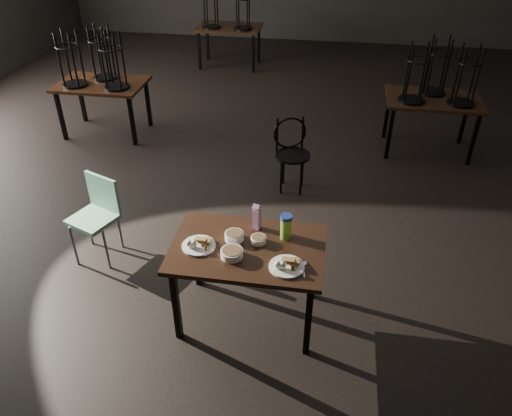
% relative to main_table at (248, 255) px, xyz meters
% --- Properties ---
extents(main_table, '(1.20, 0.80, 0.75)m').
position_rel_main_table_xyz_m(main_table, '(0.00, 0.00, 0.00)').
color(main_table, black).
rests_on(main_table, ground).
extents(plate_left, '(0.26, 0.26, 0.09)m').
position_rel_main_table_xyz_m(plate_left, '(-0.38, -0.06, 0.10)').
color(plate_left, white).
rests_on(plate_left, main_table).
extents(plate_right, '(0.27, 0.27, 0.09)m').
position_rel_main_table_xyz_m(plate_right, '(0.32, -0.19, 0.10)').
color(plate_right, white).
rests_on(plate_right, main_table).
extents(bowl_near, '(0.15, 0.15, 0.06)m').
position_rel_main_table_xyz_m(bowl_near, '(-0.12, 0.08, 0.11)').
color(bowl_near, white).
rests_on(bowl_near, main_table).
extents(bowl_far, '(0.12, 0.12, 0.05)m').
position_rel_main_table_xyz_m(bowl_far, '(0.07, 0.07, 0.11)').
color(bowl_far, white).
rests_on(bowl_far, main_table).
extents(bowl_big, '(0.17, 0.17, 0.06)m').
position_rel_main_table_xyz_m(bowl_big, '(-0.10, -0.13, 0.11)').
color(bowl_big, white).
rests_on(bowl_big, main_table).
extents(juice_carton, '(0.07, 0.07, 0.23)m').
position_rel_main_table_xyz_m(juice_carton, '(0.03, 0.26, 0.19)').
color(juice_carton, '#881872').
rests_on(juice_carton, main_table).
extents(water_bottle, '(0.11, 0.11, 0.22)m').
position_rel_main_table_xyz_m(water_bottle, '(0.28, 0.17, 0.19)').
color(water_bottle, '#8DDD41').
rests_on(water_bottle, main_table).
extents(spoon, '(0.05, 0.19, 0.01)m').
position_rel_main_table_xyz_m(spoon, '(0.46, -0.14, 0.08)').
color(spoon, silver).
rests_on(spoon, main_table).
extents(bentwood_chair, '(0.45, 0.44, 0.86)m').
position_rel_main_table_xyz_m(bentwood_chair, '(0.13, 2.18, -0.16)').
color(bentwood_chair, black).
rests_on(bentwood_chair, ground).
extents(school_chair, '(0.50, 0.50, 0.83)m').
position_rel_main_table_xyz_m(school_chair, '(-1.57, 0.62, -0.17)').
color(school_chair, '#669F7F').
rests_on(school_chair, ground).
extents(bg_table_left, '(1.20, 0.80, 1.48)m').
position_rel_main_table_xyz_m(bg_table_left, '(-2.64, 3.24, 0.11)').
color(bg_table_left, black).
rests_on(bg_table_left, ground).
extents(bg_table_right, '(1.20, 0.80, 1.48)m').
position_rel_main_table_xyz_m(bg_table_right, '(1.84, 3.40, 0.11)').
color(bg_table_right, black).
rests_on(bg_table_right, ground).
extents(bg_table_far, '(1.20, 0.80, 1.48)m').
position_rel_main_table_xyz_m(bg_table_far, '(-1.51, 6.45, 0.08)').
color(bg_table_far, black).
rests_on(bg_table_far, ground).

